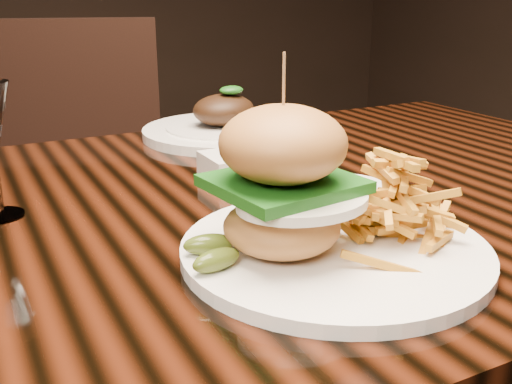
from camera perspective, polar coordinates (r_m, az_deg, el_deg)
name	(u,v)px	position (r m, az deg, el deg)	size (l,w,h in m)	color
dining_table	(207,253)	(0.85, -4.66, -5.82)	(1.60, 0.90, 0.75)	black
burger_plate	(335,204)	(0.64, 7.55, -1.12)	(0.33, 0.33, 0.22)	white
side_saucer	(345,190)	(0.86, 8.44, 0.22)	(0.13, 0.13, 0.02)	white
ramekin	(233,167)	(0.91, -2.17, 2.44)	(0.09, 0.09, 0.04)	white
far_dish	(224,127)	(1.18, -3.06, 6.21)	(0.32, 0.32, 0.10)	white
chair_far	(79,177)	(1.70, -16.50, 1.35)	(0.57, 0.57, 0.95)	black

